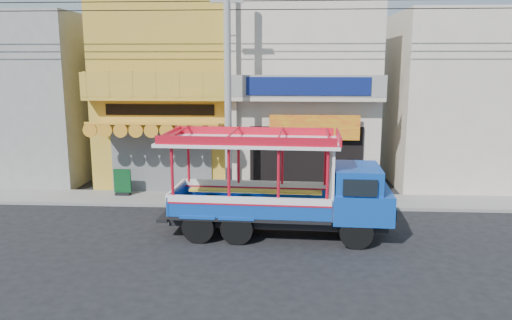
{
  "coord_description": "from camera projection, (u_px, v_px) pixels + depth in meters",
  "views": [
    {
      "loc": [
        1.11,
        -15.15,
        5.41
      ],
      "look_at": [
        0.09,
        2.5,
        1.98
      ],
      "focal_mm": 35.0,
      "sensor_mm": 36.0,
      "label": 1
    }
  ],
  "objects": [
    {
      "name": "shophouse_left",
      "position": [
        175.0,
        92.0,
        23.19
      ],
      "size": [
        6.0,
        7.5,
        8.24
      ],
      "color": "gold",
      "rests_on": "ground"
    },
    {
      "name": "potted_plant_c",
      "position": [
        360.0,
        185.0,
        20.21
      ],
      "size": [
        0.53,
        0.53,
        0.9
      ],
      "primitive_type": "imported",
      "rotation": [
        0.0,
        0.0,
        4.77
      ],
      "color": "#2D651C",
      "rests_on": "sidewalk"
    },
    {
      "name": "shophouse_right",
      "position": [
        304.0,
        92.0,
        22.86
      ],
      "size": [
        6.0,
        6.75,
        8.24
      ],
      "color": "beige",
      "rests_on": "ground"
    },
    {
      "name": "green_sign",
      "position": [
        123.0,
        184.0,
        20.33
      ],
      "size": [
        0.7,
        0.34,
        1.07
      ],
      "color": "black",
      "rests_on": "sidewalk"
    },
    {
      "name": "utility_pole",
      "position": [
        232.0,
        74.0,
        18.27
      ],
      "size": [
        28.0,
        0.26,
        9.0
      ],
      "color": "gray",
      "rests_on": "ground"
    },
    {
      "name": "songthaew_truck",
      "position": [
        294.0,
        187.0,
        15.66
      ],
      "size": [
        7.24,
        2.69,
        3.33
      ],
      "color": "black",
      "rests_on": "ground"
    },
    {
      "name": "ground",
      "position": [
        249.0,
        236.0,
        15.95
      ],
      "size": [
        90.0,
        90.0,
        0.0
      ],
      "primitive_type": "plane",
      "color": "black",
      "rests_on": "ground"
    },
    {
      "name": "filler_building_right",
      "position": [
        459.0,
        100.0,
        22.55
      ],
      "size": [
        6.0,
        6.0,
        7.6
      ],
      "primitive_type": "cube",
      "color": "beige",
      "rests_on": "ground"
    },
    {
      "name": "filler_building_left",
      "position": [
        30.0,
        98.0,
        23.69
      ],
      "size": [
        6.0,
        6.0,
        7.6
      ],
      "primitive_type": "cube",
      "color": "gray",
      "rests_on": "ground"
    },
    {
      "name": "potted_plant_b",
      "position": [
        365.0,
        191.0,
        19.21
      ],
      "size": [
        0.6,
        0.65,
        0.95
      ],
      "primitive_type": "imported",
      "rotation": [
        0.0,
        0.0,
        2.01
      ],
      "color": "#2D651C",
      "rests_on": "sidewalk"
    },
    {
      "name": "party_pilaster",
      "position": [
        232.0,
        99.0,
        19.99
      ],
      "size": [
        0.35,
        0.3,
        8.0
      ],
      "primitive_type": "cube",
      "color": "beige",
      "rests_on": "ground"
    },
    {
      "name": "sidewalk",
      "position": [
        256.0,
        200.0,
        19.86
      ],
      "size": [
        30.0,
        2.0,
        0.12
      ],
      "primitive_type": "cube",
      "color": "slate",
      "rests_on": "ground"
    },
    {
      "name": "potted_plant_a",
      "position": [
        274.0,
        189.0,
        19.65
      ],
      "size": [
        1.0,
        0.96,
        0.86
      ],
      "primitive_type": "imported",
      "rotation": [
        0.0,
        0.0,
        0.51
      ],
      "color": "#2D651C",
      "rests_on": "sidewalk"
    }
  ]
}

